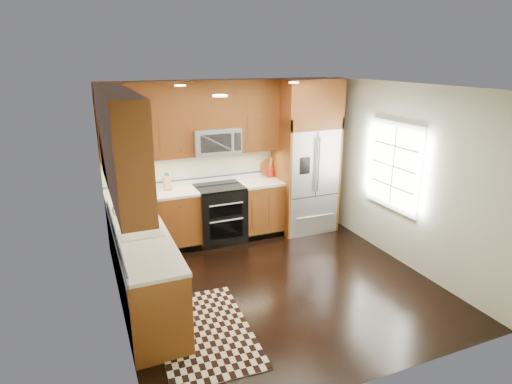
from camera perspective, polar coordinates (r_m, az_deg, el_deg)
name	(u,v)px	position (r m, az deg, el deg)	size (l,w,h in m)	color
ground	(277,283)	(5.93, 2.78, -12.08)	(4.00, 4.00, 0.00)	black
wall_back	(227,159)	(7.20, -3.92, 4.43)	(4.00, 0.02, 2.60)	#B7BDAA
wall_left	(113,214)	(4.93, -18.54, -2.74)	(0.02, 4.00, 2.60)	#B7BDAA
wall_right	(404,176)	(6.50, 19.11, 2.04)	(0.02, 4.00, 2.60)	#B7BDAA
window	(394,166)	(6.60, 17.91, 3.30)	(0.04, 1.10, 1.30)	white
base_cabinets	(170,242)	(6.15, -11.34, -6.58)	(2.85, 3.00, 0.90)	brown
countertop	(177,207)	(6.11, -10.52, -1.95)	(2.86, 3.01, 0.04)	white
upper_cabinets	(166,128)	(5.90, -11.87, 8.36)	(2.85, 3.00, 1.15)	brown
range	(220,214)	(7.06, -4.83, -2.91)	(0.76, 0.67, 0.95)	black
microwave	(215,141)	(6.86, -5.43, 6.81)	(0.76, 0.40, 0.42)	#B2B2B7
refrigerator	(306,157)	(7.39, 6.64, 4.72)	(0.98, 0.75, 2.60)	#B2B2B7
sink_faucet	(137,229)	(5.26, -15.56, -4.73)	(0.54, 0.44, 0.37)	#B2B2B7
rug	(205,331)	(5.06, -6.87, -17.91)	(1.00, 1.66, 0.01)	black
knife_block	(167,183)	(6.84, -11.76, 1.22)	(0.11, 0.14, 0.27)	tan
utensil_crock	(271,170)	(7.40, 1.97, 2.89)	(0.13, 0.13, 0.34)	#9D1F13
cutting_board	(269,176)	(7.48, 1.78, 2.20)	(0.32, 0.32, 0.02)	brown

